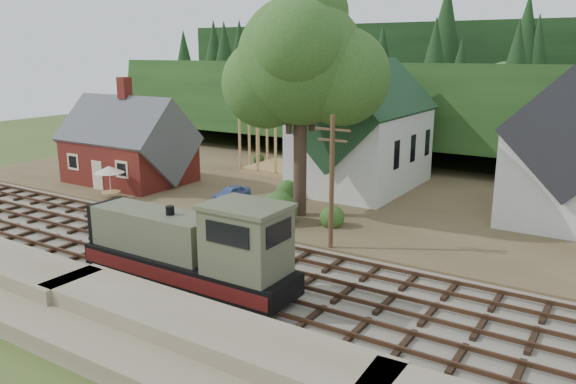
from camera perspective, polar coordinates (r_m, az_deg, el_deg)
The scene contains 16 objects.
ground at distance 32.93m, azimuth -10.96°, elevation -6.41°, with size 140.00×140.00×0.00m, color #384C1E.
embankment at distance 27.91m, azimuth -23.17°, elevation -11.21°, with size 64.00×5.00×1.60m, color #7F7259.
railroad_bed at distance 32.91m, azimuth -10.96°, elevation -6.28°, with size 64.00×11.00×0.16m, color #726B5B.
village_flat at distance 46.96m, azimuth 4.17°, elevation 0.20°, with size 64.00×26.00×0.30m, color brown.
hillside at distance 68.67m, azimuth 13.74°, elevation 4.14°, with size 70.00×28.00×8.00m, color #1E3F19.
ridge at distance 83.83m, azimuth 17.32°, elevation 5.64°, with size 80.00×20.00×12.00m, color black.
depot at distance 50.74m, azimuth -15.88°, elevation 4.28°, with size 10.80×7.41×9.00m.
church at distance 46.63m, azimuth 7.44°, elevation 6.32°, with size 8.40×15.17×13.00m.
timber_frame at distance 52.69m, azimuth 0.54°, elevation 5.22°, with size 8.20×6.20×6.99m.
lattice_tower at distance 57.27m, azimuth 3.80°, elevation 12.70°, with size 3.20×3.20×12.12m.
big_tree at distance 37.66m, azimuth 1.57°, elevation 12.30°, with size 10.90×8.40×14.70m.
telegraph_pole_near at distance 31.82m, azimuth 4.46°, elevation 1.07°, with size 2.20×0.28×8.00m.
locomotive at distance 27.71m, azimuth -9.61°, elevation -5.77°, with size 11.60×2.90×4.65m.
car_blue at distance 43.14m, azimuth -5.79°, elevation -0.11°, with size 1.32×3.29×1.12m, color #5572B7.
car_green at distance 52.60m, azimuth -15.87°, elevation 2.00°, with size 1.19×3.41×1.12m, color #79A673.
patio_set at distance 45.34m, azimuth -17.71°, elevation 2.05°, with size 2.28×2.28×2.54m.
Camera 1 is at (21.46, -22.23, 11.39)m, focal length 35.00 mm.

